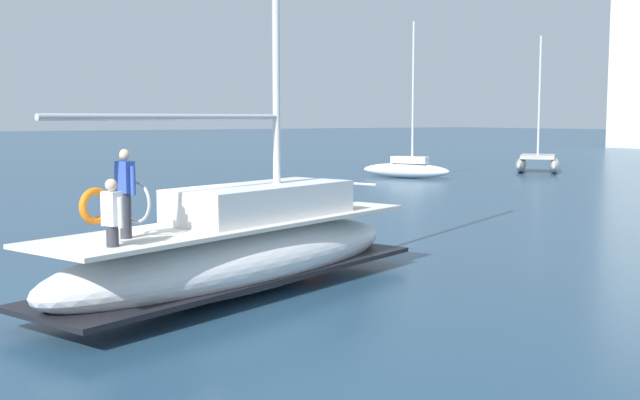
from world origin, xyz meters
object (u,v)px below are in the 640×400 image
at_px(moored_sloop_far, 538,162).
at_px(mooring_buoy, 314,230).
at_px(main_sailboat, 242,248).
at_px(moored_catamaran, 406,168).

bearing_deg(moored_sloop_far, mooring_buoy, -60.86).
bearing_deg(mooring_buoy, main_sailboat, -44.84).
xyz_separation_m(main_sailboat, moored_catamaran, (-21.83, 22.81, -0.30)).
bearing_deg(main_sailboat, mooring_buoy, 135.16).
relative_size(main_sailboat, moored_catamaran, 1.38).
bearing_deg(mooring_buoy, moored_catamaran, 133.31).
distance_m(moored_catamaran, mooring_buoy, 24.06).
height_order(main_sailboat, moored_catamaran, main_sailboat).
relative_size(main_sailboat, mooring_buoy, 12.91).
bearing_deg(moored_catamaran, main_sailboat, -46.25).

